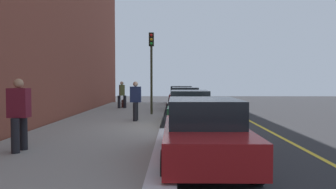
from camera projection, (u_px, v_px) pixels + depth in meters
ground_plane at (185, 128)px, 13.48m from camera, size 56.00×56.00×0.00m
sidewalk at (104, 126)px, 13.53m from camera, size 28.00×4.60×0.15m
lane_stripe_centre at (264, 128)px, 13.43m from camera, size 28.00×0.14×0.01m
snow_bank_curb at (165, 151)px, 8.55m from camera, size 6.78×0.56×0.22m
parked_car_maroon at (181, 96)px, 25.88m from camera, size 4.23×1.95×1.51m
parked_car_black at (185, 100)px, 20.45m from camera, size 4.20×1.94×1.51m
parked_car_green at (190, 108)px, 14.28m from camera, size 4.43×1.96×1.51m
parked_car_red at (204, 132)px, 7.60m from camera, size 4.42×1.91×1.51m
pedestrian_burgundy_coat at (19, 113)px, 8.31m from camera, size 0.61×0.51×1.84m
pedestrian_olive_coat at (122, 94)px, 21.57m from camera, size 0.54×0.55×1.74m
pedestrian_navy_coat at (136, 100)px, 14.77m from camera, size 0.58×0.47×1.75m
traffic_light_pole at (151, 59)px, 17.49m from camera, size 0.35×0.26×4.31m
rolling_suitcase at (123, 104)px, 22.10m from camera, size 0.34×0.22×0.87m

